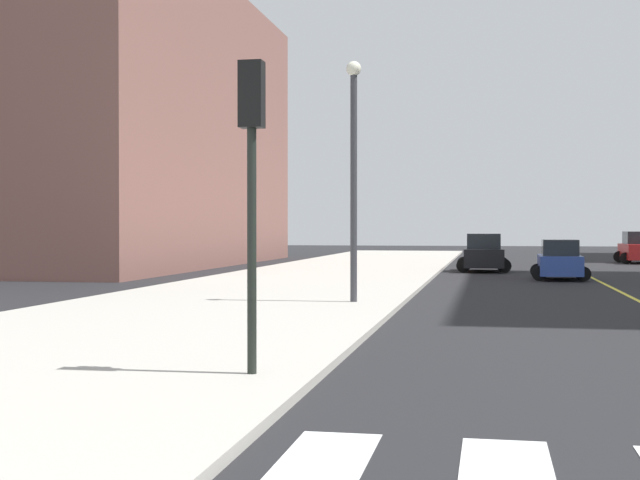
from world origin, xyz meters
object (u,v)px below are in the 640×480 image
(car_blue_sixth, at_px, (560,261))
(traffic_light_far_corner, at_px, (252,154))
(street_lamp, at_px, (354,159))
(car_black_nearest, at_px, (483,254))
(car_red_seventh, at_px, (639,248))

(car_blue_sixth, xyz_separation_m, traffic_light_far_corner, (-6.59, -28.29, 2.61))
(car_blue_sixth, distance_m, street_lamp, 17.13)
(car_black_nearest, bearing_deg, car_blue_sixth, -64.74)
(car_red_seventh, distance_m, street_lamp, 37.73)
(car_black_nearest, bearing_deg, traffic_light_far_corner, -96.50)
(street_lamp, bearing_deg, traffic_light_far_corner, -88.03)
(car_blue_sixth, bearing_deg, car_red_seventh, 72.75)
(car_blue_sixth, relative_size, car_red_seventh, 0.87)
(car_blue_sixth, distance_m, traffic_light_far_corner, 29.16)
(car_blue_sixth, height_order, car_red_seventh, car_red_seventh)
(car_black_nearest, relative_size, car_blue_sixth, 1.12)
(car_blue_sixth, relative_size, traffic_light_far_corner, 0.87)
(car_red_seventh, xyz_separation_m, street_lamp, (-13.57, -35.03, 3.39))
(car_black_nearest, xyz_separation_m, traffic_light_far_corner, (-3.16, -35.12, 2.51))
(traffic_light_far_corner, bearing_deg, car_red_seventh, 74.74)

